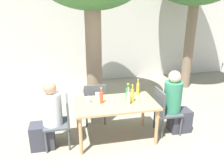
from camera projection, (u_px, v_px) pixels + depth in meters
The scene contains 16 objects.
ground_plane at pixel (115, 138), 4.14m from camera, with size 30.00×30.00×0.00m, color gray.
cafe_building_wall at pixel (90, 38), 6.97m from camera, with size 10.00×0.08×2.80m.
dining_table_front at pixel (116, 107), 3.92m from camera, with size 1.45×0.81×0.73m.
patio_chair_0 at pixel (62, 119), 3.78m from camera, with size 0.44×0.44×0.90m.
patio_chair_1 at pixel (164, 109), 4.16m from camera, with size 0.44×0.44×0.90m.
patio_chair_2 at pixel (95, 101), 4.50m from camera, with size 0.44×0.44×0.90m.
person_seated_0 at pixel (48, 119), 3.72m from camera, with size 0.57×0.34×1.21m.
person_seated_1 at pixel (176, 105), 4.18m from camera, with size 0.57×0.33×1.26m.
oil_cruet_0 at pixel (132, 95), 3.88m from camera, with size 0.06×0.06×0.33m.
green_bottle_1 at pixel (128, 94), 3.93m from camera, with size 0.08×0.08×0.33m.
oil_cruet_2 at pixel (138, 88), 4.24m from camera, with size 0.06×0.06×0.30m.
soda_bottle_3 at pixel (101, 97), 3.84m from camera, with size 0.07×0.07×0.29m.
water_bottle_4 at pixel (128, 98), 3.76m from camera, with size 0.06×0.06×0.32m.
drinking_glass_0 at pixel (89, 100), 3.87m from camera, with size 0.07×0.07×0.12m.
drinking_glass_1 at pixel (97, 95), 4.08m from camera, with size 0.08×0.08×0.10m.
drinking_glass_2 at pixel (112, 101), 3.84m from camera, with size 0.06×0.06×0.10m.
Camera 1 is at (-0.82, -3.46, 2.35)m, focal length 35.00 mm.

